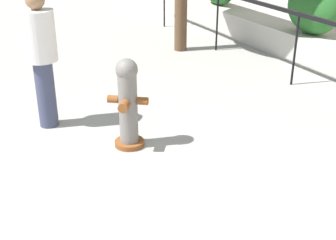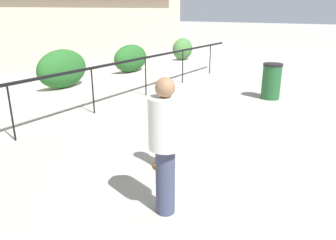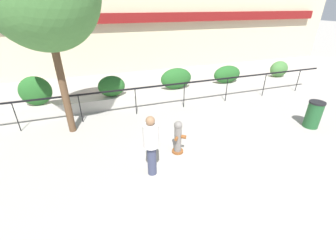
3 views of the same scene
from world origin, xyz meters
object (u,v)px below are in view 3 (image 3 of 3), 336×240
at_px(hedge_bush_4, 279,69).
at_px(hedge_bush_3, 227,74).
at_px(hedge_bush_0, 35,91).
at_px(hedge_bush_2, 176,79).
at_px(pedestrian, 151,143).
at_px(fire_hydrant, 178,137).
at_px(hedge_bush_1, 112,86).
at_px(trash_bin, 314,114).

bearing_deg(hedge_bush_4, hedge_bush_3, 180.00).
height_order(hedge_bush_0, hedge_bush_2, hedge_bush_0).
relative_size(hedge_bush_2, pedestrian, 0.86).
distance_m(hedge_bush_4, fire_hydrant, 8.72).
bearing_deg(fire_hydrant, hedge_bush_4, 28.87).
height_order(hedge_bush_1, hedge_bush_2, hedge_bush_2).
height_order(hedge_bush_0, hedge_bush_4, hedge_bush_0).
bearing_deg(pedestrian, hedge_bush_4, 29.51).
xyz_separation_m(hedge_bush_4, fire_hydrant, (-7.63, -4.21, -0.38)).
bearing_deg(fire_hydrant, hedge_bush_1, 108.85).
height_order(hedge_bush_0, trash_bin, hedge_bush_0).
xyz_separation_m(hedge_bush_3, hedge_bush_4, (3.30, 0.00, -0.01)).
xyz_separation_m(hedge_bush_2, hedge_bush_4, (6.07, 0.00, -0.07)).
relative_size(hedge_bush_0, pedestrian, 0.69).
xyz_separation_m(hedge_bush_3, fire_hydrant, (-4.32, -4.21, -0.39)).
distance_m(hedge_bush_2, hedge_bush_4, 6.07).
bearing_deg(hedge_bush_4, fire_hydrant, -151.13).
bearing_deg(trash_bin, hedge_bush_4, 61.84).
bearing_deg(hedge_bush_4, hedge_bush_1, 180.00).
bearing_deg(hedge_bush_3, fire_hydrant, -135.79).
xyz_separation_m(hedge_bush_1, trash_bin, (6.75, -4.33, -0.45)).
bearing_deg(trash_bin, hedge_bush_1, 147.31).
height_order(pedestrian, trash_bin, pedestrian).
distance_m(hedge_bush_2, fire_hydrant, 4.51).
distance_m(hedge_bush_1, pedestrian, 4.91).
bearing_deg(pedestrian, hedge_bush_2, 62.28).
relative_size(hedge_bush_0, fire_hydrant, 1.10).
height_order(hedge_bush_3, hedge_bush_4, hedge_bush_3).
relative_size(hedge_bush_1, trash_bin, 1.13).
relative_size(hedge_bush_4, pedestrian, 0.60).
xyz_separation_m(hedge_bush_1, hedge_bush_3, (5.76, 0.00, -0.02)).
height_order(hedge_bush_1, pedestrian, pedestrian).
xyz_separation_m(hedge_bush_1, hedge_bush_2, (2.99, 0.00, 0.04)).
xyz_separation_m(hedge_bush_2, trash_bin, (3.75, -4.33, -0.49)).
height_order(hedge_bush_3, trash_bin, hedge_bush_3).
bearing_deg(hedge_bush_3, hedge_bush_1, 180.00).
bearing_deg(hedge_bush_3, trash_bin, -77.18).
bearing_deg(pedestrian, trash_bin, 5.08).
relative_size(hedge_bush_1, hedge_bush_4, 1.10).
xyz_separation_m(pedestrian, trash_bin, (6.32, 0.56, -0.48)).
bearing_deg(hedge_bush_2, hedge_bush_3, 0.00).
relative_size(hedge_bush_4, fire_hydrant, 0.96).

